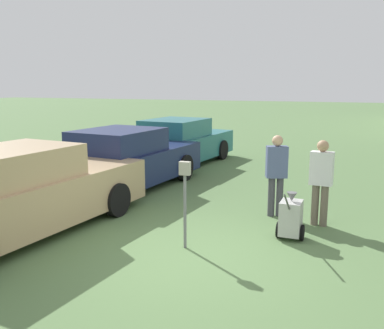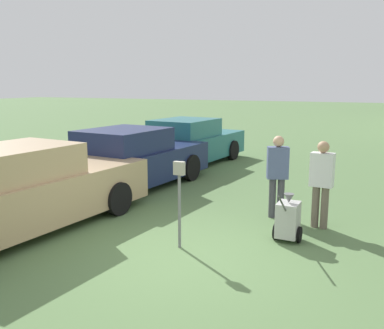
{
  "view_description": "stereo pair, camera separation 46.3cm",
  "coord_description": "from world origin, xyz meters",
  "px_view_note": "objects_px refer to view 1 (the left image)",
  "views": [
    {
      "loc": [
        2.39,
        -5.96,
        2.71
      ],
      "look_at": [
        -0.64,
        1.91,
        1.1
      ],
      "focal_mm": 40.0,
      "sensor_mm": 36.0,
      "label": 1
    },
    {
      "loc": [
        2.82,
        -5.78,
        2.71
      ],
      "look_at": [
        -0.64,
        1.91,
        1.1
      ],
      "focal_mm": 40.0,
      "sensor_mm": 36.0,
      "label": 2
    }
  ],
  "objects_px": {
    "parked_car_tan": "(19,195)",
    "person_worker": "(276,171)",
    "parking_meter": "(185,189)",
    "parked_car_navy": "(123,161)",
    "parked_car_teal": "(178,144)",
    "person_supervisor": "(321,178)",
    "equipment_cart": "(291,218)"
  },
  "relations": [
    {
      "from": "parked_car_tan",
      "to": "person_worker",
      "type": "height_order",
      "value": "person_worker"
    },
    {
      "from": "parked_car_tan",
      "to": "parking_meter",
      "type": "bearing_deg",
      "value": 15.15
    },
    {
      "from": "parked_car_navy",
      "to": "parked_car_teal",
      "type": "distance_m",
      "value": 3.66
    },
    {
      "from": "person_worker",
      "to": "parked_car_teal",
      "type": "bearing_deg",
      "value": -68.75
    },
    {
      "from": "parked_car_navy",
      "to": "person_supervisor",
      "type": "relative_size",
      "value": 3.14
    },
    {
      "from": "parked_car_teal",
      "to": "equipment_cart",
      "type": "distance_m",
      "value": 7.38
    },
    {
      "from": "parking_meter",
      "to": "person_worker",
      "type": "relative_size",
      "value": 0.87
    },
    {
      "from": "person_worker",
      "to": "equipment_cart",
      "type": "distance_m",
      "value": 1.45
    },
    {
      "from": "person_supervisor",
      "to": "equipment_cart",
      "type": "height_order",
      "value": "person_supervisor"
    },
    {
      "from": "parked_car_teal",
      "to": "person_supervisor",
      "type": "relative_size",
      "value": 3.15
    },
    {
      "from": "parked_car_tan",
      "to": "parked_car_teal",
      "type": "height_order",
      "value": "parked_car_tan"
    },
    {
      "from": "parked_car_navy",
      "to": "parking_meter",
      "type": "relative_size",
      "value": 3.56
    },
    {
      "from": "equipment_cart",
      "to": "parking_meter",
      "type": "bearing_deg",
      "value": -145.28
    },
    {
      "from": "parking_meter",
      "to": "person_worker",
      "type": "height_order",
      "value": "person_worker"
    },
    {
      "from": "equipment_cart",
      "to": "person_supervisor",
      "type": "bearing_deg",
      "value": 67.43
    },
    {
      "from": "person_worker",
      "to": "person_supervisor",
      "type": "height_order",
      "value": "person_worker"
    },
    {
      "from": "parked_car_navy",
      "to": "parking_meter",
      "type": "distance_m",
      "value": 4.38
    },
    {
      "from": "parked_car_teal",
      "to": "equipment_cart",
      "type": "relative_size",
      "value": 5.25
    },
    {
      "from": "person_supervisor",
      "to": "parked_car_tan",
      "type": "bearing_deg",
      "value": 32.27
    },
    {
      "from": "parked_car_navy",
      "to": "parking_meter",
      "type": "xyz_separation_m",
      "value": [
        3.01,
        -3.17,
        0.28
      ]
    },
    {
      "from": "parked_car_tan",
      "to": "parked_car_navy",
      "type": "height_order",
      "value": "parked_car_tan"
    },
    {
      "from": "person_worker",
      "to": "parked_car_navy",
      "type": "bearing_deg",
      "value": -32.87
    },
    {
      "from": "parked_car_teal",
      "to": "parking_meter",
      "type": "xyz_separation_m",
      "value": [
        3.01,
        -6.83,
        0.3
      ]
    },
    {
      "from": "parking_meter",
      "to": "equipment_cart",
      "type": "bearing_deg",
      "value": 33.76
    },
    {
      "from": "parking_meter",
      "to": "person_worker",
      "type": "distance_m",
      "value": 2.54
    },
    {
      "from": "parked_car_tan",
      "to": "equipment_cart",
      "type": "height_order",
      "value": "parked_car_tan"
    },
    {
      "from": "equipment_cart",
      "to": "parked_car_tan",
      "type": "bearing_deg",
      "value": -160.57
    },
    {
      "from": "person_supervisor",
      "to": "equipment_cart",
      "type": "bearing_deg",
      "value": 72.43
    },
    {
      "from": "equipment_cart",
      "to": "parked_car_navy",
      "type": "bearing_deg",
      "value": 156.23
    },
    {
      "from": "parked_car_tan",
      "to": "parked_car_teal",
      "type": "bearing_deg",
      "value": 96.13
    },
    {
      "from": "parked_car_teal",
      "to": "person_worker",
      "type": "bearing_deg",
      "value": -41.79
    },
    {
      "from": "person_supervisor",
      "to": "equipment_cart",
      "type": "distance_m",
      "value": 1.16
    }
  ]
}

